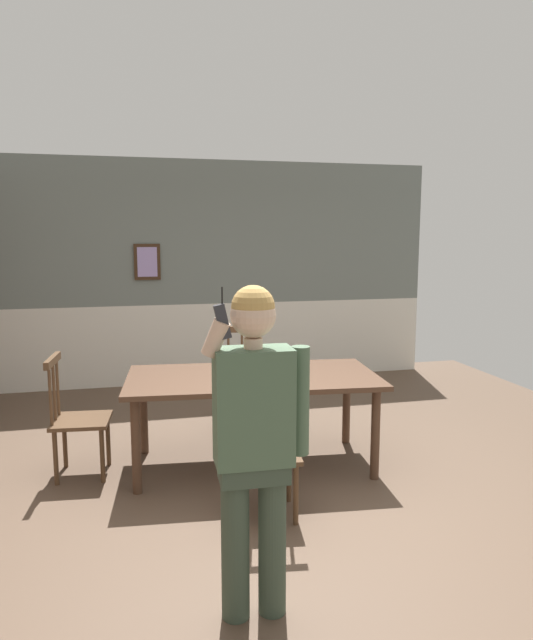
{
  "coord_description": "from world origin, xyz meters",
  "views": [
    {
      "loc": [
        -1.01,
        -3.93,
        1.9
      ],
      "look_at": [
        -0.24,
        -0.75,
        1.41
      ],
      "focal_mm": 32.48,
      "sensor_mm": 36.0,
      "label": 1
    }
  ],
  "objects_px": {
    "chair_near_window": "(76,418)",
    "person_figure": "(255,433)",
    "chair_at_table_head": "(242,383)",
    "chair_by_doorway": "(268,452)",
    "dining_table": "(253,384)"
  },
  "relations": [
    {
      "from": "chair_near_window",
      "to": "chair_at_table_head",
      "type": "height_order",
      "value": "chair_at_table_head"
    },
    {
      "from": "chair_at_table_head",
      "to": "person_figure",
      "type": "height_order",
      "value": "person_figure"
    },
    {
      "from": "chair_near_window",
      "to": "chair_at_table_head",
      "type": "xyz_separation_m",
      "value": [
        1.48,
        0.76,
        0.0
      ]
    },
    {
      "from": "dining_table",
      "to": "chair_at_table_head",
      "type": "bearing_deg",
      "value": 84.32
    },
    {
      "from": "chair_by_doorway",
      "to": "chair_at_table_head",
      "type": "xyz_separation_m",
      "value": [
        0.18,
        1.78,
        0.01
      ]
    },
    {
      "from": "dining_table",
      "to": "person_figure",
      "type": "bearing_deg",
      "value": -101.87
    },
    {
      "from": "dining_table",
      "to": "person_figure",
      "type": "xyz_separation_m",
      "value": [
        -0.39,
        -1.87,
        0.26
      ]
    },
    {
      "from": "chair_at_table_head",
      "to": "person_figure",
      "type": "distance_m",
      "value": 2.84
    },
    {
      "from": "dining_table",
      "to": "chair_by_doorway",
      "type": "distance_m",
      "value": 0.92
    },
    {
      "from": "dining_table",
      "to": "chair_near_window",
      "type": "relative_size",
      "value": 2.19
    },
    {
      "from": "chair_near_window",
      "to": "person_figure",
      "type": "distance_m",
      "value": 2.29
    },
    {
      "from": "chair_by_doorway",
      "to": "person_figure",
      "type": "distance_m",
      "value": 1.14
    },
    {
      "from": "chair_near_window",
      "to": "person_figure",
      "type": "height_order",
      "value": "person_figure"
    },
    {
      "from": "chair_near_window",
      "to": "chair_at_table_head",
      "type": "relative_size",
      "value": 0.96
    },
    {
      "from": "chair_by_doorway",
      "to": "person_figure",
      "type": "xyz_separation_m",
      "value": [
        -0.31,
        -0.98,
        0.5
      ]
    }
  ]
}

